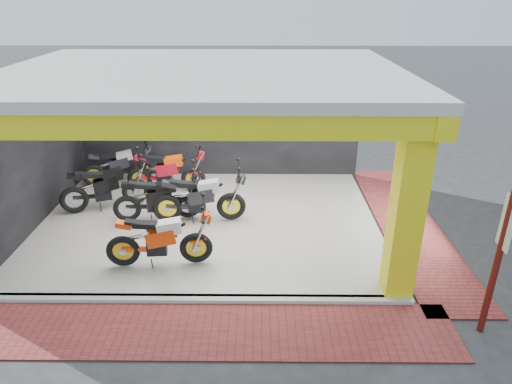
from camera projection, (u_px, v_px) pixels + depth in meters
ground at (199, 270)px, 9.24m from camera, size 80.00×80.00×0.00m
showroom_floor at (209, 222)px, 11.05m from camera, size 8.00×6.00×0.10m
showroom_ceiling at (202, 73)px, 9.60m from camera, size 8.40×6.40×0.20m
back_wall at (218, 120)px, 13.18m from camera, size 8.20×0.20×3.50m
left_wall at (27, 155)px, 10.39m from camera, size 0.20×6.20×3.50m
corner_column at (407, 210)px, 7.81m from camera, size 0.50×0.50×3.50m
header_beam_front at (180, 125)px, 6.98m from camera, size 8.40×0.30×0.40m
header_beam_right at (391, 87)px, 9.69m from camera, size 0.30×6.40×0.40m
floor_kerb at (192, 299)px, 8.29m from camera, size 8.00×0.20×0.10m
paver_front at (186, 330)px, 7.59m from camera, size 9.00×1.40×0.03m
paver_right at (407, 224)px, 11.02m from camera, size 1.40×7.00×0.03m
signpost at (499, 256)px, 7.01m from camera, size 0.11×0.37×2.67m
moto_hero at (195, 234)px, 9.02m from camera, size 2.29×1.03×1.36m
moto_row_a at (231, 193)px, 10.73m from camera, size 2.39×1.05×1.42m
moto_row_b at (187, 193)px, 10.85m from camera, size 2.30×1.14×1.34m
moto_row_c at (193, 168)px, 12.33m from camera, size 2.27×0.88×1.38m
moto_row_d at (134, 179)px, 11.56m from camera, size 2.44×1.62×1.40m
moto_row_e at (141, 160)px, 13.07m from camera, size 2.20×1.43×1.26m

